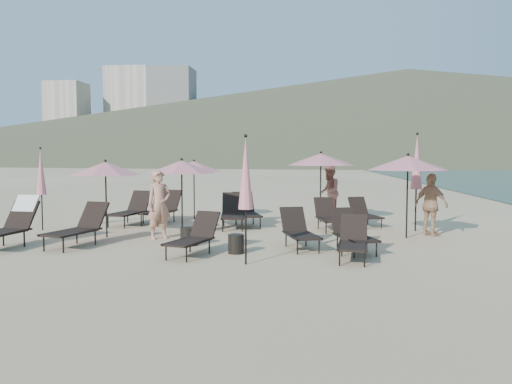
# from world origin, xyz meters

# --- Properties ---
(ground) EXTENTS (800.00, 800.00, 0.00)m
(ground) POSITION_xyz_m (0.00, 0.00, 0.00)
(ground) COLOR #D6BA8C
(ground) RESTS_ON ground
(volcanic_headland) EXTENTS (690.00, 690.00, 55.00)m
(volcanic_headland) POSITION_xyz_m (71.37, 302.62, 26.49)
(volcanic_headland) COLOR brown
(volcanic_headland) RESTS_ON ground
(hotel_skyline) EXTENTS (109.00, 82.00, 55.00)m
(hotel_skyline) POSITION_xyz_m (-93.62, 271.21, 24.18)
(hotel_skyline) COLOR beige
(hotel_skyline) RESTS_ON ground
(lounger_0) EXTENTS (0.93, 1.98, 1.19)m
(lounger_0) POSITION_xyz_m (-5.97, -0.05, 0.57)
(lounger_0) COLOR black
(lounger_0) RESTS_ON ground
(lounger_1) EXTENTS (1.08, 1.86, 1.00)m
(lounger_1) POSITION_xyz_m (-4.42, 0.29, 0.47)
(lounger_1) COLOR black
(lounger_1) RESTS_ON ground
(lounger_2) EXTENTS (1.02, 1.65, 0.89)m
(lounger_2) POSITION_xyz_m (-1.43, -0.47, 0.42)
(lounger_2) COLOR black
(lounger_2) RESTS_ON ground
(lounger_3) EXTENTS (1.04, 1.68, 0.90)m
(lounger_3) POSITION_xyz_m (0.81, 0.60, 0.42)
(lounger_3) COLOR black
(lounger_3) RESTS_ON ground
(lounger_4) EXTENTS (1.06, 1.71, 0.92)m
(lounger_4) POSITION_xyz_m (2.00, 0.36, 0.43)
(lounger_4) COLOR black
(lounger_4) RESTS_ON ground
(lounger_5) EXTENTS (0.74, 1.57, 0.87)m
(lounger_5) POSITION_xyz_m (1.95, -0.57, 0.41)
(lounger_5) COLOR black
(lounger_5) RESTS_ON ground
(lounger_6) EXTENTS (0.99, 1.88, 1.03)m
(lounger_6) POSITION_xyz_m (-4.54, 4.13, 0.48)
(lounger_6) COLOR black
(lounger_6) RESTS_ON ground
(lounger_7) EXTENTS (1.01, 1.88, 1.03)m
(lounger_7) POSITION_xyz_m (-3.66, 4.60, 0.48)
(lounger_7) COLOR black
(lounger_7) RESTS_ON ground
(lounger_8) EXTENTS (1.15, 1.87, 1.01)m
(lounger_8) POSITION_xyz_m (-0.89, 4.24, 0.47)
(lounger_8) COLOR black
(lounger_8) RESTS_ON ground
(lounger_9) EXTENTS (0.91, 1.84, 1.02)m
(lounger_9) POSITION_xyz_m (-1.24, 3.78, 0.48)
(lounger_9) COLOR black
(lounger_9) RESTS_ON ground
(lounger_10) EXTENTS (0.90, 1.67, 0.91)m
(lounger_10) POSITION_xyz_m (1.61, 3.59, 0.42)
(lounger_10) COLOR black
(lounger_10) RESTS_ON ground
(lounger_11) EXTENTS (1.00, 1.58, 0.85)m
(lounger_11) POSITION_xyz_m (2.75, 4.64, 0.40)
(lounger_11) COLOR black
(lounger_11) RESTS_ON ground
(umbrella_open_0) EXTENTS (1.91, 1.91, 2.06)m
(umbrella_open_0) POSITION_xyz_m (-4.28, 1.64, 1.82)
(umbrella_open_0) COLOR black
(umbrella_open_0) RESTS_ON ground
(umbrella_open_1) EXTENTS (1.95, 1.95, 2.09)m
(umbrella_open_1) POSITION_xyz_m (-2.45, 2.44, 1.85)
(umbrella_open_1) COLOR black
(umbrella_open_1) RESTS_ON ground
(umbrella_open_2) EXTENTS (2.07, 2.07, 2.22)m
(umbrella_open_2) POSITION_xyz_m (3.58, 2.34, 1.97)
(umbrella_open_2) COLOR black
(umbrella_open_2) RESTS_ON ground
(umbrella_open_3) EXTENTS (1.90, 1.90, 2.04)m
(umbrella_open_3) POSITION_xyz_m (-2.86, 5.66, 1.81)
(umbrella_open_3) COLOR black
(umbrella_open_3) RESTS_ON ground
(umbrella_open_4) EXTENTS (2.15, 2.15, 2.31)m
(umbrella_open_4) POSITION_xyz_m (1.41, 5.27, 2.05)
(umbrella_open_4) COLOR black
(umbrella_open_4) RESTS_ON ground
(umbrella_closed_0) EXTENTS (0.30, 0.30, 2.57)m
(umbrella_closed_0) POSITION_xyz_m (-0.20, -1.30, 1.79)
(umbrella_closed_0) COLOR black
(umbrella_closed_0) RESTS_ON ground
(umbrella_closed_1) EXTENTS (0.33, 0.33, 2.82)m
(umbrella_closed_1) POSITION_xyz_m (4.08, 3.64, 1.96)
(umbrella_closed_1) COLOR black
(umbrella_closed_1) RESTS_ON ground
(umbrella_closed_2) EXTENTS (0.28, 0.28, 2.41)m
(umbrella_closed_2) POSITION_xyz_m (-6.66, 2.68, 1.68)
(umbrella_closed_2) COLOR black
(umbrella_closed_2) RESTS_ON ground
(side_table_0) EXTENTS (0.42, 0.42, 0.43)m
(side_table_0) POSITION_xyz_m (-1.82, 0.67, 0.21)
(side_table_0) COLOR black
(side_table_0) RESTS_ON ground
(side_table_1) EXTENTS (0.36, 0.36, 0.42)m
(side_table_1) POSITION_xyz_m (-0.56, -0.20, 0.21)
(side_table_1) COLOR black
(side_table_1) RESTS_ON ground
(beachgoer_a) EXTENTS (0.77, 0.74, 1.78)m
(beachgoer_a) POSITION_xyz_m (-2.81, 1.53, 0.89)
(beachgoer_a) COLOR tan
(beachgoer_a) RESTS_ON ground
(beachgoer_b) EXTENTS (0.76, 0.94, 1.83)m
(beachgoer_b) POSITION_xyz_m (1.74, 6.60, 0.92)
(beachgoer_b) COLOR #9F6152
(beachgoer_b) RESTS_ON ground
(beachgoer_c) EXTENTS (0.97, 1.01, 1.68)m
(beachgoer_c) POSITION_xyz_m (4.31, 2.78, 0.84)
(beachgoer_c) COLOR tan
(beachgoer_c) RESTS_ON ground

